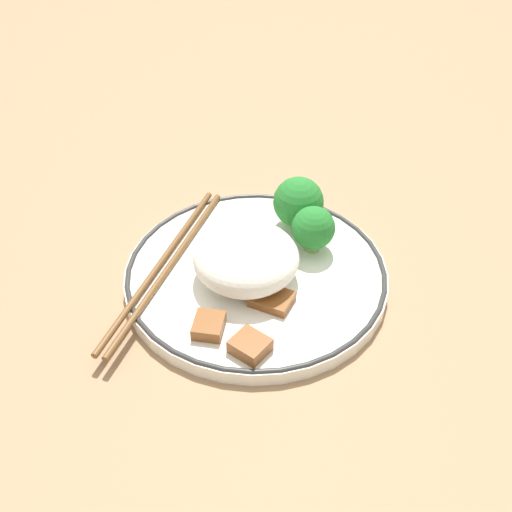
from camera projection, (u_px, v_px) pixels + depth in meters
The scene contains 10 objects.
ground_plane at pixel (256, 283), 0.67m from camera, with size 3.00×3.00×0.00m, color #9E7A56.
plate at pixel (256, 276), 0.66m from camera, with size 0.24×0.24×0.02m.
rice_mound at pixel (246, 258), 0.64m from camera, with size 0.10×0.10×0.05m.
broccoli_back_left at pixel (313, 228), 0.66m from camera, with size 0.04×0.04×0.05m.
broccoli_back_center at pixel (298, 202), 0.69m from camera, with size 0.05×0.05×0.05m.
meat_near_front at pixel (226, 256), 0.67m from camera, with size 0.04×0.04×0.01m.
meat_near_left at pixel (250, 346), 0.58m from camera, with size 0.04×0.04×0.01m.
meat_near_right at pixel (209, 326), 0.60m from camera, with size 0.03×0.03×0.01m.
meat_near_back at pixel (272, 299), 0.62m from camera, with size 0.03×0.04×0.01m.
chopsticks at pixel (164, 267), 0.66m from camera, with size 0.24×0.05×0.01m.
Camera 1 is at (-0.47, -0.11, 0.46)m, focal length 50.00 mm.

